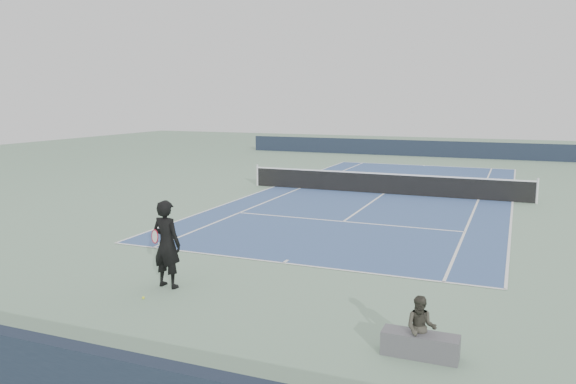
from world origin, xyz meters
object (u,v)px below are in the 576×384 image
at_px(tennis_ball, 143,298).
at_px(spectator_bench, 420,336).
at_px(tennis_net, 384,183).
at_px(tennis_player, 167,244).

height_order(tennis_ball, spectator_bench, spectator_bench).
bearing_deg(tennis_ball, tennis_net, 83.46).
distance_m(tennis_player, spectator_bench, 6.17).
bearing_deg(tennis_player, tennis_net, 83.18).
height_order(tennis_net, tennis_ball, tennis_net).
height_order(tennis_net, tennis_player, tennis_player).
relative_size(tennis_player, tennis_ball, 32.37).
relative_size(tennis_net, tennis_ball, 204.61).
xyz_separation_m(tennis_ball, spectator_bench, (6.00, -0.50, 0.33)).
xyz_separation_m(tennis_net, tennis_player, (-1.75, -14.61, 0.52)).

